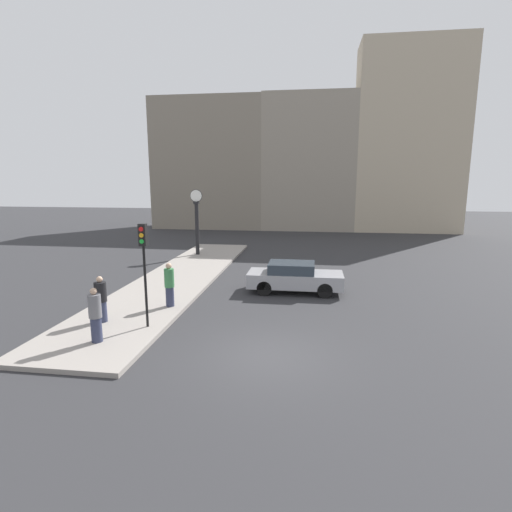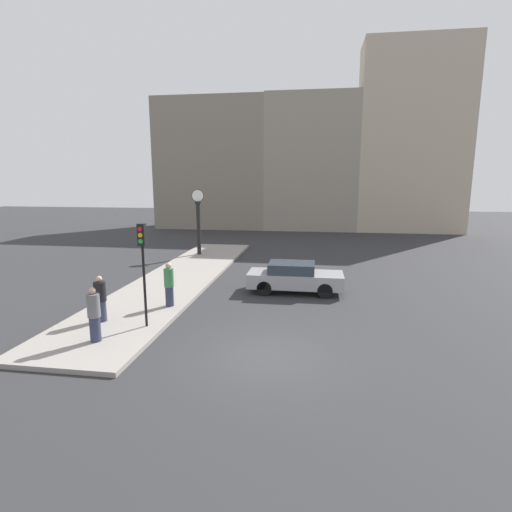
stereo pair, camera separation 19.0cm
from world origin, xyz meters
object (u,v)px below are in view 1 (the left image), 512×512
street_clock (197,221)px  pedestrian_green_hoodie (169,285)px  sedan_car (294,277)px  pedestrian_black_jacket (101,300)px  traffic_light_near (144,254)px  pedestrian_grey_jacket (95,315)px

street_clock → pedestrian_green_hoodie: 11.63m
sedan_car → pedestrian_black_jacket: pedestrian_black_jacket is taller
pedestrian_black_jacket → pedestrian_green_hoodie: size_ratio=0.94×
sedan_car → street_clock: size_ratio=1.00×
street_clock → pedestrian_green_hoodie: (2.13, -11.35, -1.40)m
traffic_light_near → street_clock: size_ratio=0.82×
pedestrian_black_jacket → pedestrian_green_hoodie: (1.83, 2.10, 0.06)m
pedestrian_grey_jacket → pedestrian_green_hoodie: bearing=74.7°
sedan_car → pedestrian_black_jacket: 8.69m
pedestrian_black_jacket → traffic_light_near: bearing=-7.5°
sedan_car → pedestrian_black_jacket: size_ratio=2.61×
traffic_light_near → street_clock: 13.86m
traffic_light_near → pedestrian_grey_jacket: (-1.07, -1.50, -1.74)m
sedan_car → street_clock: (-7.07, 8.01, 1.73)m
pedestrian_grey_jacket → pedestrian_green_hoodie: size_ratio=0.99×
street_clock → pedestrian_grey_jacket: (1.08, -15.19, -1.42)m
pedestrian_green_hoodie → pedestrian_grey_jacket: bearing=-105.3°
sedan_car → street_clock: bearing=131.5°
pedestrian_black_jacket → pedestrian_grey_jacket: bearing=-65.9°
pedestrian_grey_jacket → traffic_light_near: bearing=54.7°
pedestrian_black_jacket → pedestrian_grey_jacket: 1.91m
traffic_light_near → pedestrian_grey_jacket: traffic_light_near is taller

